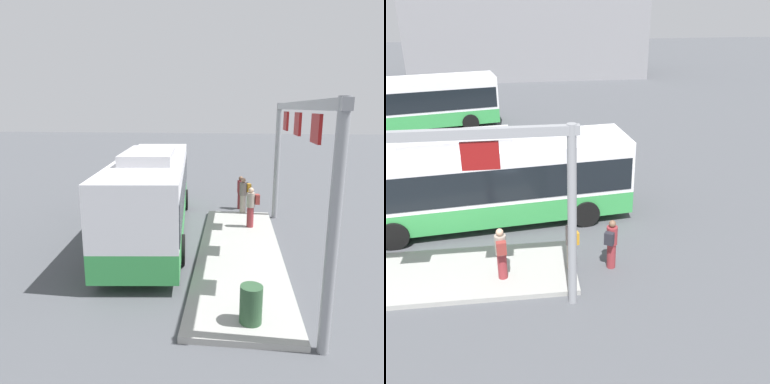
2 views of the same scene
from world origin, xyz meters
The scene contains 8 objects.
ground_plane centered at (0.00, 0.00, 0.00)m, with size 120.00×120.00×0.00m, color #4C4F54.
platform_curb centered at (-2.10, -3.47, 0.08)m, with size 10.00×2.80×0.16m, color #9E9E99.
bus_main centered at (-0.01, 0.00, 1.81)m, with size 10.90×3.67×3.46m.
person_boarding centered at (4.03, -3.60, 0.89)m, with size 0.53×0.61×1.67m.
person_waiting_near centered at (2.77, -3.70, 1.05)m, with size 0.41×0.57×1.67m.
person_waiting_mid centered at (0.68, -3.96, 1.05)m, with size 0.38×0.55×1.67m.
platform_sign_gantry centered at (-2.20, -5.13, 3.79)m, with size 10.05×0.24×5.20m.
trash_bin centered at (-6.34, -3.66, 0.61)m, with size 0.52×0.52×0.90m, color #2D5133.
Camera 1 is at (-13.99, -3.17, 4.98)m, focal length 34.21 mm.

